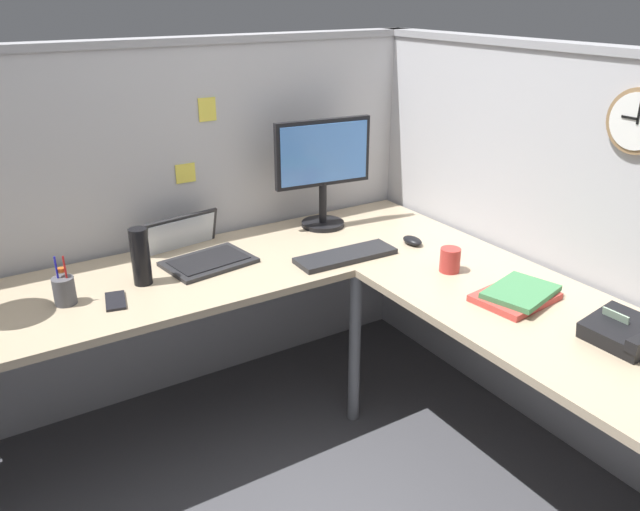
{
  "coord_description": "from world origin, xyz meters",
  "views": [
    {
      "loc": [
        -1.19,
        -1.73,
        1.76
      ],
      "look_at": [
        -0.06,
        0.09,
        0.85
      ],
      "focal_mm": 35.65,
      "sensor_mm": 36.0,
      "label": 1
    }
  ],
  "objects_px": {
    "keyboard": "(346,256)",
    "pen_cup": "(64,290)",
    "book_stack": "(517,295)",
    "computer_mouse": "(412,241)",
    "thermos_flask": "(141,257)",
    "monitor": "(323,165)",
    "coffee_mug": "(450,260)",
    "wall_clock": "(638,121)",
    "cell_phone": "(115,301)",
    "laptop": "(196,251)",
    "office_phone": "(624,333)"
  },
  "relations": [
    {
      "from": "computer_mouse",
      "to": "thermos_flask",
      "type": "relative_size",
      "value": 0.47
    },
    {
      "from": "thermos_flask",
      "to": "book_stack",
      "type": "bearing_deg",
      "value": -37.76
    },
    {
      "from": "pen_cup",
      "to": "computer_mouse",
      "type": "bearing_deg",
      "value": -8.4
    },
    {
      "from": "coffee_mug",
      "to": "wall_clock",
      "type": "height_order",
      "value": "wall_clock"
    },
    {
      "from": "book_stack",
      "to": "thermos_flask",
      "type": "bearing_deg",
      "value": 142.24
    },
    {
      "from": "keyboard",
      "to": "book_stack",
      "type": "height_order",
      "value": "book_stack"
    },
    {
      "from": "monitor",
      "to": "pen_cup",
      "type": "bearing_deg",
      "value": -170.76
    },
    {
      "from": "keyboard",
      "to": "wall_clock",
      "type": "bearing_deg",
      "value": -48.24
    },
    {
      "from": "laptop",
      "to": "office_phone",
      "type": "bearing_deg",
      "value": -57.43
    },
    {
      "from": "thermos_flask",
      "to": "coffee_mug",
      "type": "relative_size",
      "value": 2.29
    },
    {
      "from": "laptop",
      "to": "computer_mouse",
      "type": "distance_m",
      "value": 0.93
    },
    {
      "from": "cell_phone",
      "to": "office_phone",
      "type": "xyz_separation_m",
      "value": [
        1.27,
        -1.13,
        0.03
      ]
    },
    {
      "from": "monitor",
      "to": "book_stack",
      "type": "relative_size",
      "value": 1.58
    },
    {
      "from": "book_stack",
      "to": "keyboard",
      "type": "bearing_deg",
      "value": 115.5
    },
    {
      "from": "pen_cup",
      "to": "book_stack",
      "type": "xyz_separation_m",
      "value": [
        1.38,
        -0.83,
        -0.03
      ]
    },
    {
      "from": "thermos_flask",
      "to": "keyboard",
      "type": "bearing_deg",
      "value": -14.55
    },
    {
      "from": "computer_mouse",
      "to": "book_stack",
      "type": "xyz_separation_m",
      "value": [
        -0.03,
        -0.62,
        0.0
      ]
    },
    {
      "from": "pen_cup",
      "to": "cell_phone",
      "type": "distance_m",
      "value": 0.18
    },
    {
      "from": "computer_mouse",
      "to": "thermos_flask",
      "type": "xyz_separation_m",
      "value": [
        -1.12,
        0.23,
        0.09
      ]
    },
    {
      "from": "laptop",
      "to": "thermos_flask",
      "type": "bearing_deg",
      "value": -153.13
    },
    {
      "from": "monitor",
      "to": "office_phone",
      "type": "xyz_separation_m",
      "value": [
        0.23,
        -1.41,
        -0.26
      ]
    },
    {
      "from": "thermos_flask",
      "to": "wall_clock",
      "type": "distance_m",
      "value": 1.8
    },
    {
      "from": "pen_cup",
      "to": "laptop",
      "type": "bearing_deg",
      "value": 15.78
    },
    {
      "from": "computer_mouse",
      "to": "coffee_mug",
      "type": "xyz_separation_m",
      "value": [
        -0.06,
        -0.3,
        0.03
      ]
    },
    {
      "from": "pen_cup",
      "to": "book_stack",
      "type": "height_order",
      "value": "pen_cup"
    },
    {
      "from": "laptop",
      "to": "book_stack",
      "type": "xyz_separation_m",
      "value": [
        0.83,
        -0.98,
        -0.0
      ]
    },
    {
      "from": "monitor",
      "to": "thermos_flask",
      "type": "xyz_separation_m",
      "value": [
        -0.91,
        -0.17,
        -0.18
      ]
    },
    {
      "from": "monitor",
      "to": "computer_mouse",
      "type": "relative_size",
      "value": 4.81
    },
    {
      "from": "monitor",
      "to": "office_phone",
      "type": "bearing_deg",
      "value": -80.77
    },
    {
      "from": "monitor",
      "to": "wall_clock",
      "type": "relative_size",
      "value": 2.27
    },
    {
      "from": "coffee_mug",
      "to": "office_phone",
      "type": "bearing_deg",
      "value": -83.49
    },
    {
      "from": "wall_clock",
      "to": "laptop",
      "type": "bearing_deg",
      "value": 136.51
    },
    {
      "from": "monitor",
      "to": "computer_mouse",
      "type": "bearing_deg",
      "value": -62.67
    },
    {
      "from": "keyboard",
      "to": "pen_cup",
      "type": "relative_size",
      "value": 2.39
    },
    {
      "from": "laptop",
      "to": "cell_phone",
      "type": "distance_m",
      "value": 0.47
    },
    {
      "from": "keyboard",
      "to": "computer_mouse",
      "type": "distance_m",
      "value": 0.33
    },
    {
      "from": "book_stack",
      "to": "coffee_mug",
      "type": "height_order",
      "value": "coffee_mug"
    },
    {
      "from": "thermos_flask",
      "to": "cell_phone",
      "type": "bearing_deg",
      "value": -142.74
    },
    {
      "from": "laptop",
      "to": "wall_clock",
      "type": "xyz_separation_m",
      "value": [
        1.16,
        -1.1,
        0.6
      ]
    },
    {
      "from": "laptop",
      "to": "computer_mouse",
      "type": "height_order",
      "value": "laptop"
    },
    {
      "from": "laptop",
      "to": "keyboard",
      "type": "xyz_separation_m",
      "value": [
        0.52,
        -0.34,
        -0.01
      ]
    },
    {
      "from": "keyboard",
      "to": "thermos_flask",
      "type": "xyz_separation_m",
      "value": [
        -0.79,
        0.2,
        0.1
      ]
    },
    {
      "from": "keyboard",
      "to": "wall_clock",
      "type": "height_order",
      "value": "wall_clock"
    },
    {
      "from": "keyboard",
      "to": "laptop",
      "type": "bearing_deg",
      "value": 148.5
    },
    {
      "from": "computer_mouse",
      "to": "coffee_mug",
      "type": "relative_size",
      "value": 1.08
    },
    {
      "from": "wall_clock",
      "to": "computer_mouse",
      "type": "bearing_deg",
      "value": 112.63
    },
    {
      "from": "cell_phone",
      "to": "coffee_mug",
      "type": "relative_size",
      "value": 1.5
    },
    {
      "from": "cell_phone",
      "to": "coffee_mug",
      "type": "bearing_deg",
      "value": -6.91
    },
    {
      "from": "pen_cup",
      "to": "thermos_flask",
      "type": "distance_m",
      "value": 0.29
    },
    {
      "from": "keyboard",
      "to": "computer_mouse",
      "type": "bearing_deg",
      "value": -2.47
    }
  ]
}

